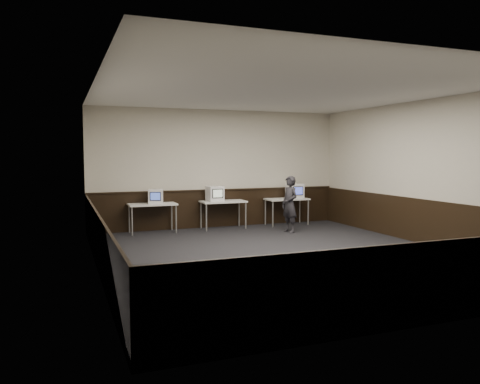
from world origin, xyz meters
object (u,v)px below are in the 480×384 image
object	(u,v)px
emac_left	(156,196)
desk_left	(152,206)
emac_center	(215,194)
person	(290,204)
desk_center	(223,203)
desk_right	(287,201)
emac_right	(295,191)

from	to	relation	value
emac_left	desk_left	bearing A→B (deg)	178.20
emac_center	person	world-z (taller)	person
desk_center	emac_center	distance (m)	0.36
desk_left	desk_center	distance (m)	1.90
desk_right	emac_center	xyz separation A→B (m)	(-2.13, 0.01, 0.27)
emac_left	desk_center	bearing A→B (deg)	14.46
emac_center	desk_left	bearing A→B (deg)	176.95
emac_left	person	size ratio (longest dim) A/B	0.32
desk_left	desk_right	distance (m)	3.80
emac_left	emac_center	world-z (taller)	emac_center
emac_center	person	xyz separation A→B (m)	(1.63, -1.17, -0.23)
desk_right	emac_center	world-z (taller)	emac_center
desk_left	desk_center	world-z (taller)	same
desk_right	desk_left	bearing A→B (deg)	180.00
emac_right	person	world-z (taller)	person
desk_left	person	world-z (taller)	person
desk_center	desk_right	world-z (taller)	same
desk_right	emac_right	size ratio (longest dim) A/B	2.57
desk_center	emac_right	xyz separation A→B (m)	(2.14, -0.02, 0.28)
person	desk_right	bearing A→B (deg)	146.12
person	emac_center	bearing A→B (deg)	-136.10
desk_center	emac_center	world-z (taller)	emac_center
emac_left	emac_center	xyz separation A→B (m)	(1.58, 0.03, 0.02)
desk_right	emac_left	world-z (taller)	emac_left
emac_left	emac_right	xyz separation A→B (m)	(3.96, 0.00, 0.02)
emac_left	emac_right	size ratio (longest dim) A/B	0.98
emac_center	desk_center	bearing A→B (deg)	-5.61
desk_center	emac_center	size ratio (longest dim) A/B	2.65
desk_left	emac_center	distance (m)	1.69
desk_left	desk_right	bearing A→B (deg)	0.00
desk_right	person	world-z (taller)	person
desk_center	emac_left	xyz separation A→B (m)	(-1.82, -0.02, 0.25)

